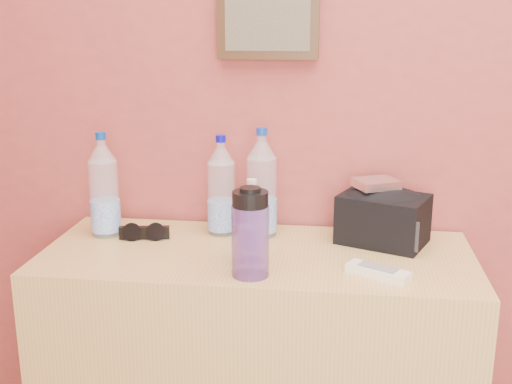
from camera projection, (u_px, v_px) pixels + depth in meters
The scene contains 11 objects.
picture_frame at pixel (268, 16), 1.87m from camera, with size 0.30×0.03×0.25m, color #382311, non-canonical shape.
dresser at pixel (257, 371), 1.91m from camera, with size 1.21×0.50×0.76m, color tan.
pet_large_a at pixel (104, 190), 1.92m from camera, with size 0.09×0.09×0.32m.
pet_large_b at pixel (262, 189), 1.91m from camera, with size 0.09×0.09×0.33m.
pet_large_c at pixel (221, 191), 1.93m from camera, with size 0.08×0.08×0.30m.
pet_small at pixel (252, 226), 1.71m from camera, with size 0.07×0.07×0.23m.
nalgene_bottle at pixel (250, 233), 1.61m from camera, with size 0.10×0.10×0.23m.
sunglasses at pixel (145, 233), 1.91m from camera, with size 0.15×0.06×0.04m, color black, non-canonical shape.
ac_remote at pixel (378, 272), 1.64m from camera, with size 0.16×0.05×0.02m, color white.
toiletry_bag at pixel (383, 216), 1.86m from camera, with size 0.24×0.17×0.16m, color black, non-canonical shape.
foil_packet at pixel (376, 183), 1.85m from camera, with size 0.12×0.10×0.02m, color white.
Camera 1 is at (-0.29, 0.04, 1.40)m, focal length 45.00 mm.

